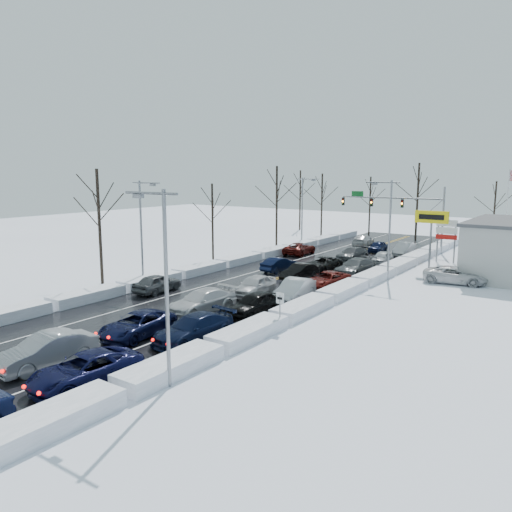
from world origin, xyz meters
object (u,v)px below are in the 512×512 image
Objects in this scene: traffic_signal_mast at (402,206)px; flagpole at (509,206)px; oncoming_car_0 at (279,271)px; tires_plus_sign at (432,221)px.

flagpole reaches higher than traffic_signal_mast.
oncoming_car_0 is (-16.87, -22.39, -5.93)m from flagpole.
traffic_signal_mast is at bearing -170.27° from flagpole.
flagpole is (11.72, 2.01, 0.45)m from traffic_signal_mast.
oncoming_car_0 is at bearing -127.00° from flagpole.
flagpole is 2.35× the size of oncoming_car_0.
tires_plus_sign is 14.79m from flagpole.
flagpole is 28.65m from oncoming_car_0.
flagpole is at bearing 71.56° from tires_plus_sign.
tires_plus_sign is at bearing -138.58° from oncoming_car_0.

